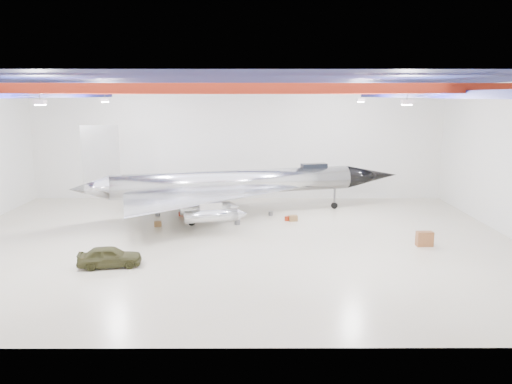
{
  "coord_description": "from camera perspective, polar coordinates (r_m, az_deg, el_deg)",
  "views": [
    {
      "loc": [
        1.67,
        -33.6,
        10.06
      ],
      "look_at": [
        1.79,
        2.0,
        3.14
      ],
      "focal_mm": 35.0,
      "sensor_mm": 36.0,
      "label": 1
    }
  ],
  "objects": [
    {
      "name": "engine_drum",
      "position": [
        39.55,
        -2.15,
        -3.45
      ],
      "size": [
        0.55,
        0.55,
        0.4
      ],
      "primitive_type": "cylinder",
      "rotation": [
        0.0,
        0.0,
        -0.26
      ],
      "color": "#59595B",
      "rests_on": "floor"
    },
    {
      "name": "spares_box",
      "position": [
        42.51,
        1.69,
        -2.47
      ],
      "size": [
        0.43,
        0.43,
        0.33
      ],
      "primitive_type": "cylinder",
      "rotation": [
        0.0,
        0.0,
        -0.2
      ],
      "color": "#59595B",
      "rests_on": "floor"
    },
    {
      "name": "ceiling",
      "position": [
        33.65,
        -3.11,
        12.58
      ],
      "size": [
        40.0,
        40.0,
        0.0
      ],
      "primitive_type": "plane",
      "rotation": [
        3.14,
        0.0,
        0.0
      ],
      "color": "#0A0F38",
      "rests_on": "wall_back"
    },
    {
      "name": "crate_ply",
      "position": [
        39.75,
        -11.15,
        -3.58
      ],
      "size": [
        0.63,
        0.54,
        0.39
      ],
      "primitive_type": "cube",
      "rotation": [
        0.0,
        0.0,
        0.17
      ],
      "color": "olive",
      "rests_on": "floor"
    },
    {
      "name": "desk",
      "position": [
        35.77,
        18.7,
        -5.1
      ],
      "size": [
        1.13,
        0.6,
        1.01
      ],
      "primitive_type": "cube",
      "rotation": [
        0.0,
        0.0,
        0.05
      ],
      "color": "brown",
      "rests_on": "floor"
    },
    {
      "name": "parts_bin",
      "position": [
        40.72,
        4.27,
        -3.0
      ],
      "size": [
        0.74,
        0.63,
        0.46
      ],
      "primitive_type": "cube",
      "rotation": [
        0.0,
        0.0,
        0.15
      ],
      "color": "olive",
      "rests_on": "floor"
    },
    {
      "name": "floor",
      "position": [
        35.11,
        -2.92,
        -5.67
      ],
      "size": [
        40.0,
        40.0,
        0.0
      ],
      "primitive_type": "plane",
      "color": "beige",
      "rests_on": "ground"
    },
    {
      "name": "ceiling_structure",
      "position": [
        33.64,
        -3.1,
        11.43
      ],
      "size": [
        39.5,
        29.5,
        1.08
      ],
      "color": "maroon",
      "rests_on": "ceiling"
    },
    {
      "name": "crate_small",
      "position": [
        43.06,
        -11.18,
        -2.57
      ],
      "size": [
        0.37,
        0.32,
        0.23
      ],
      "primitive_type": "cube",
      "rotation": [
        0.0,
        0.0,
        -0.22
      ],
      "color": "#59595B",
      "rests_on": "floor"
    },
    {
      "name": "toolbox_red",
      "position": [
        42.83,
        -8.42,
        -2.47
      ],
      "size": [
        0.62,
        0.55,
        0.36
      ],
      "primitive_type": "cube",
      "rotation": [
        0.0,
        0.0,
        -0.32
      ],
      "color": "#9A280F",
      "rests_on": "floor"
    },
    {
      "name": "jet_aircraft",
      "position": [
        42.2,
        -2.51,
        0.74
      ],
      "size": [
        28.11,
        19.96,
        7.8
      ],
      "rotation": [
        0.0,
        0.0,
        0.26
      ],
      "color": "silver",
      "rests_on": "floor"
    },
    {
      "name": "tool_chest",
      "position": [
        40.81,
        3.56,
        -3.04
      ],
      "size": [
        0.42,
        0.42,
        0.36
      ],
      "primitive_type": "cylinder",
      "rotation": [
        0.0,
        0.0,
        -0.05
      ],
      "color": "#9A280F",
      "rests_on": "floor"
    },
    {
      "name": "wall_back",
      "position": [
        48.84,
        -2.16,
        5.63
      ],
      "size": [
        40.0,
        0.0,
        40.0
      ],
      "primitive_type": "plane",
      "rotation": [
        1.57,
        0.0,
        0.0
      ],
      "color": "silver",
      "rests_on": "floor"
    },
    {
      "name": "jeep",
      "position": [
        31.16,
        -16.38,
        -7.08
      ],
      "size": [
        3.91,
        2.1,
        1.26
      ],
      "primitive_type": "imported",
      "rotation": [
        0.0,
        0.0,
        1.74
      ],
      "color": "#38381C",
      "rests_on": "floor"
    }
  ]
}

